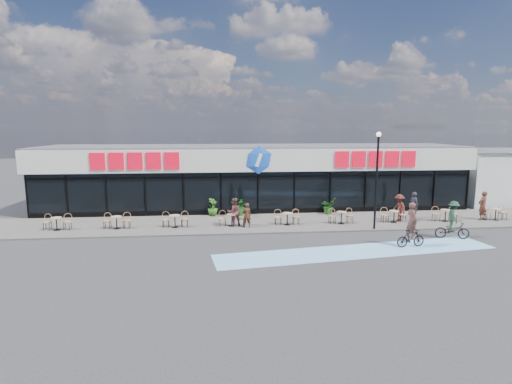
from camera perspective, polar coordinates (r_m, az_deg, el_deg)
The scene contains 25 objects.
ground at distance 20.63m, azimuth 2.24°, elevation -7.53°, with size 120.00×120.00×0.00m, color #28282B.
sidewalk at distance 24.93m, azimuth 0.88°, elevation -4.44°, with size 44.00×5.00×0.10m, color #57524D.
bike_lane at distance 20.16m, azimuth 14.29°, elevation -8.21°, with size 14.00×2.20×0.01m, color #699DC7.
building at distance 29.84m, azimuth -0.24°, elevation 2.30°, with size 30.60×6.57×4.75m.
neighbour_building at distance 38.54m, azimuth 31.61°, elevation 2.09°, with size 9.20×7.20×4.11m.
lamp_post at distance 23.78m, azimuth 16.88°, elevation 2.67°, with size 0.28×0.28×5.59m.
bistro_set_0 at distance 25.72m, azimuth -26.54°, elevation -3.85°, with size 1.54×0.62×0.90m.
bistro_set_1 at distance 24.70m, azimuth -19.25°, elevation -3.90°, with size 1.54×0.62×0.90m.
bistro_set_2 at distance 24.11m, azimuth -11.48°, elevation -3.87°, with size 1.54×0.62×0.90m.
bistro_set_3 at distance 23.98m, azimuth -3.48°, elevation -3.77°, with size 1.54×0.62×0.90m.
bistro_set_4 at distance 24.31m, azimuth 4.46°, elevation -3.60°, with size 1.54×0.62×0.90m.
bistro_set_5 at distance 25.09m, azimuth 12.04°, elevation -3.37°, with size 1.54×0.62×0.90m.
bistro_set_6 at distance 26.28m, azimuth 19.04°, elevation -3.11°, with size 1.54×0.62×0.90m.
bistro_set_7 at distance 27.82m, azimuth 25.35°, elevation -2.83°, with size 1.54×0.62×0.90m.
bistro_set_8 at distance 29.67m, azimuth 30.94°, elevation -2.56°, with size 1.54×0.62×0.90m.
potted_plant_left at distance 26.76m, azimuth -6.22°, elevation -2.15°, with size 0.66×0.66×1.18m, color #275518.
potted_plant_mid at distance 26.71m, azimuth -2.32°, elevation -2.06°, with size 1.11×0.96×1.23m, color #175016.
potted_plant_right at distance 27.60m, azimuth 10.29°, elevation -1.96°, with size 1.00×0.86×1.11m, color #194A15.
patron_left at distance 23.52m, azimuth -1.34°, elevation -3.33°, with size 0.53×0.35×1.46m, color #3D2215.
patron_right at distance 23.87m, azimuth -3.17°, elevation -2.86°, with size 0.83×0.64×1.70m, color brown.
pedestrian_a at distance 26.65m, azimuth 19.78°, elevation -2.11°, with size 1.10×0.63×1.70m, color #3F1A16.
pedestrian_b at distance 27.75m, azimuth 21.65°, elevation -1.76°, with size 0.63×0.42×1.73m, color black.
pedestrian_c at distance 29.21m, azimuth 29.64°, elevation -1.70°, with size 0.67×0.44×1.84m, color #4D271B.
cyclist_a at distance 21.44m, azimuth 21.30°, elevation -5.04°, with size 1.54×0.72×2.29m.
cyclist_b at distance 23.99m, azimuth 26.29°, elevation -3.99°, with size 1.85×1.16×2.05m.
Camera 1 is at (-2.64, -19.57, 5.97)m, focal length 28.00 mm.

